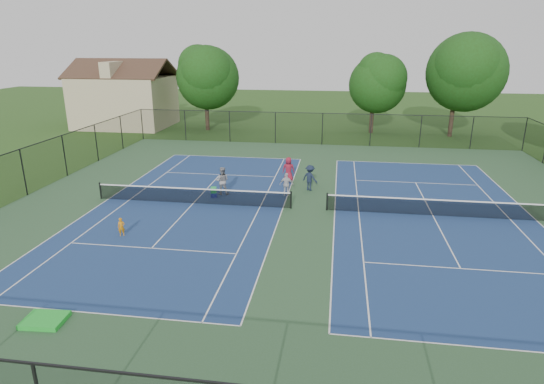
# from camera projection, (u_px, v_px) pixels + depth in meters

# --- Properties ---
(ground) EXTENTS (140.00, 140.00, 0.00)m
(ground) POSITION_uv_depth(u_px,v_px,m) (309.00, 209.00, 26.55)
(ground) COLOR #234716
(ground) RESTS_ON ground
(court_pad) EXTENTS (36.00, 36.00, 0.01)m
(court_pad) POSITION_uv_depth(u_px,v_px,m) (309.00, 209.00, 26.55)
(court_pad) COLOR #2E522E
(court_pad) RESTS_ON ground
(tennis_court_left) EXTENTS (12.00, 23.83, 1.07)m
(tennis_court_left) POSITION_uv_depth(u_px,v_px,m) (193.00, 202.00, 27.49)
(tennis_court_left) COLOR navy
(tennis_court_left) RESTS_ON ground
(tennis_court_right) EXTENTS (12.00, 23.83, 1.07)m
(tennis_court_right) POSITION_uv_depth(u_px,v_px,m) (433.00, 214.00, 25.55)
(tennis_court_right) COLOR navy
(tennis_court_right) RESTS_ON ground
(perimeter_fence) EXTENTS (36.08, 36.08, 3.02)m
(perimeter_fence) POSITION_uv_depth(u_px,v_px,m) (309.00, 183.00, 26.05)
(perimeter_fence) COLOR black
(perimeter_fence) RESTS_ON ground
(tree_back_a) EXTENTS (6.80, 6.80, 9.15)m
(tree_back_a) POSITION_uv_depth(u_px,v_px,m) (205.00, 74.00, 49.02)
(tree_back_a) COLOR #2D2116
(tree_back_a) RESTS_ON ground
(tree_back_c) EXTENTS (6.00, 6.00, 8.40)m
(tree_back_c) POSITION_uv_depth(u_px,v_px,m) (374.00, 81.00, 47.64)
(tree_back_c) COLOR #2D2116
(tree_back_c) RESTS_ON ground
(tree_back_d) EXTENTS (7.80, 7.80, 10.37)m
(tree_back_d) POSITION_uv_depth(u_px,v_px,m) (458.00, 69.00, 45.18)
(tree_back_d) COLOR #2D2116
(tree_back_d) RESTS_ON ground
(clapboard_house) EXTENTS (10.80, 8.10, 7.65)m
(clapboard_house) POSITION_uv_depth(u_px,v_px,m) (125.00, 99.00, 52.27)
(clapboard_house) COLOR tan
(clapboard_house) RESTS_ON ground
(child_player) EXTENTS (0.41, 0.35, 0.95)m
(child_player) POSITION_uv_depth(u_px,v_px,m) (121.00, 227.00, 22.78)
(child_player) COLOR orange
(child_player) RESTS_ON ground
(instructor) EXTENTS (0.90, 0.71, 1.80)m
(instructor) POSITION_uv_depth(u_px,v_px,m) (222.00, 181.00, 28.96)
(instructor) COLOR gray
(instructor) RESTS_ON ground
(bystander_a) EXTENTS (0.89, 0.40, 1.50)m
(bystander_a) POSITION_uv_depth(u_px,v_px,m) (286.00, 184.00, 28.71)
(bystander_a) COLOR silver
(bystander_a) RESTS_ON ground
(bystander_b) EXTENTS (1.28, 1.12, 1.72)m
(bystander_b) POSITION_uv_depth(u_px,v_px,m) (310.00, 178.00, 29.73)
(bystander_b) COLOR #172134
(bystander_b) RESTS_ON ground
(bystander_c) EXTENTS (0.87, 0.59, 1.75)m
(bystander_c) POSITION_uv_depth(u_px,v_px,m) (288.00, 169.00, 31.63)
(bystander_c) COLOR maroon
(bystander_c) RESTS_ON ground
(ball_crate) EXTENTS (0.46, 0.40, 0.29)m
(ball_crate) POSITION_uv_depth(u_px,v_px,m) (214.00, 195.00, 28.61)
(ball_crate) COLOR navy
(ball_crate) RESTS_ON ground
(ball_hopper) EXTENTS (0.38, 0.33, 0.38)m
(ball_hopper) POSITION_uv_depth(u_px,v_px,m) (214.00, 190.00, 28.50)
(ball_hopper) COLOR green
(ball_hopper) RESTS_ON ball_crate
(green_tarp) EXTENTS (1.45, 1.17, 0.17)m
(green_tarp) POSITION_uv_depth(u_px,v_px,m) (45.00, 320.00, 15.78)
(green_tarp) COLOR green
(green_tarp) RESTS_ON ground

